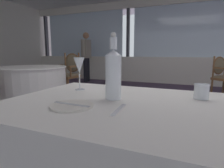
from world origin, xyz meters
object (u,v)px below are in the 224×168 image
(side_plate, at_px, (72,106))
(water_tumbler, at_px, (201,91))
(diner_person_0, at_px, (86,54))
(water_bottle, at_px, (113,73))
(dining_chair_1_1, at_px, (224,74))
(wine_glass, at_px, (79,66))
(dining_chair_0_1, at_px, (69,71))

(side_plate, height_order, water_tumbler, water_tumbler)
(side_plate, height_order, diner_person_0, diner_person_0)
(water_bottle, distance_m, dining_chair_1_1, 3.99)
(wine_glass, bearing_deg, side_plate, -62.98)
(dining_chair_1_1, bearing_deg, water_tumbler, -58.41)
(water_tumbler, xyz_separation_m, dining_chair_1_1, (0.62, 3.65, -0.24))
(water_bottle, relative_size, water_tumbler, 4.32)
(wine_glass, distance_m, diner_person_0, 5.25)
(water_bottle, bearing_deg, wine_glass, 154.22)
(wine_glass, height_order, diner_person_0, diner_person_0)
(water_tumbler, distance_m, dining_chair_0_1, 3.65)
(side_plate, xyz_separation_m, water_bottle, (0.12, 0.21, 0.13))
(water_bottle, height_order, dining_chair_1_1, water_bottle)
(water_tumbler, xyz_separation_m, dining_chair_0_1, (-2.64, 2.52, -0.20))
(water_bottle, relative_size, dining_chair_1_1, 0.38)
(dining_chair_0_1, bearing_deg, water_bottle, 43.61)
(dining_chair_0_1, height_order, dining_chair_1_1, dining_chair_0_1)
(dining_chair_1_1, bearing_deg, diner_person_0, -150.99)
(water_bottle, relative_size, wine_glass, 1.61)
(water_bottle, xyz_separation_m, wine_glass, (-0.30, 0.14, 0.02))
(dining_chair_1_1, bearing_deg, dining_chair_0_1, -119.59)
(water_bottle, xyz_separation_m, diner_person_0, (-2.92, 4.69, 0.07))
(diner_person_0, bearing_deg, side_plate, -64.41)
(water_tumbler, bearing_deg, water_bottle, -156.87)
(wine_glass, xyz_separation_m, diner_person_0, (-2.62, 4.55, 0.05))
(dining_chair_1_1, xyz_separation_m, diner_person_0, (-3.96, 0.85, 0.41))
(dining_chair_0_1, bearing_deg, water_tumbler, 50.64)
(diner_person_0, bearing_deg, dining_chair_0_1, -74.58)
(water_tumbler, bearing_deg, diner_person_0, 126.57)
(dining_chair_1_1, height_order, diner_person_0, diner_person_0)
(dining_chair_1_1, distance_m, diner_person_0, 4.08)
(water_tumbler, distance_m, diner_person_0, 5.62)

